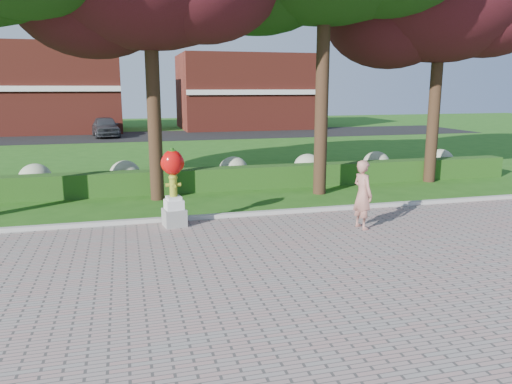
% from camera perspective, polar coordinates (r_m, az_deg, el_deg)
% --- Properties ---
extents(ground, '(100.00, 100.00, 0.00)m').
position_cam_1_polar(ground, '(11.33, 1.16, -6.76)').
color(ground, '#245816').
rests_on(ground, ground).
extents(walkway, '(40.00, 14.00, 0.04)m').
position_cam_1_polar(walkway, '(7.86, 9.52, -15.60)').
color(walkway, gray).
rests_on(walkway, ground).
extents(curb, '(40.00, 0.18, 0.15)m').
position_cam_1_polar(curb, '(14.10, -2.20, -2.68)').
color(curb, '#ADADA5').
rests_on(curb, ground).
extents(lawn_hedge, '(24.00, 0.70, 0.80)m').
position_cam_1_polar(lawn_hedge, '(17.86, -5.03, 1.47)').
color(lawn_hedge, '#194614').
rests_on(lawn_hedge, ground).
extents(hydrangea_row, '(20.10, 1.10, 0.99)m').
position_cam_1_polar(hydrangea_row, '(18.91, -3.85, 2.53)').
color(hydrangea_row, '#A0AB82').
rests_on(hydrangea_row, ground).
extents(street, '(50.00, 8.00, 0.02)m').
position_cam_1_polar(street, '(38.60, -10.43, 6.36)').
color(street, black).
rests_on(street, ground).
extents(building_left, '(14.00, 8.00, 7.00)m').
position_cam_1_polar(building_left, '(44.87, -24.31, 10.73)').
color(building_left, maroon).
rests_on(building_left, ground).
extents(building_right, '(12.00, 8.00, 6.40)m').
position_cam_1_polar(building_right, '(45.66, -0.96, 11.39)').
color(building_right, maroon).
rests_on(building_right, ground).
extents(hydrant_sculpture, '(0.64, 0.64, 2.07)m').
position_cam_1_polar(hydrant_sculpture, '(13.11, -9.44, 0.79)').
color(hydrant_sculpture, gray).
rests_on(hydrant_sculpture, walkway).
extents(woman, '(0.54, 0.72, 1.78)m').
position_cam_1_polar(woman, '(13.06, 12.09, -0.28)').
color(woman, '#AE7163').
rests_on(woman, walkway).
extents(parked_car, '(2.30, 4.56, 1.49)m').
position_cam_1_polar(parked_car, '(38.70, -16.83, 7.18)').
color(parked_car, '#3A3D41').
rests_on(parked_car, street).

